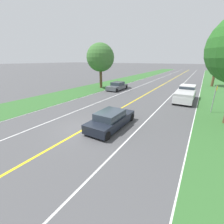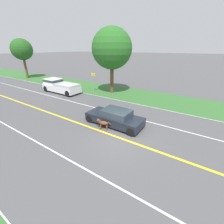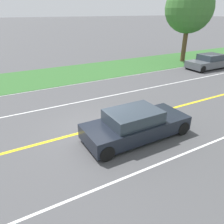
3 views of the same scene
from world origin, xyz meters
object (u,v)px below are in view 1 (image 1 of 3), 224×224
(ego_car, at_px, (111,120))
(pickup_truck, at_px, (186,93))
(roadside_tree_left_near, at_px, (100,58))
(street_sign, at_px, (215,96))
(dog, at_px, (101,116))
(oncoming_car, at_px, (117,86))
(roadside_tree_right_far, at_px, (218,56))

(ego_car, distance_m, pickup_truck, 12.32)
(roadside_tree_left_near, bearing_deg, ego_car, -52.44)
(ego_car, relative_size, roadside_tree_left_near, 0.61)
(ego_car, height_order, roadside_tree_left_near, roadside_tree_left_near)
(street_sign, bearing_deg, dog, -136.41)
(roadside_tree_left_near, bearing_deg, pickup_truck, -7.74)
(oncoming_car, bearing_deg, ego_car, 117.35)
(oncoming_car, height_order, street_sign, street_sign)
(pickup_truck, xyz_separation_m, roadside_tree_right_far, (3.23, 14.37, 4.58))
(pickup_truck, xyz_separation_m, street_sign, (2.80, -3.76, 0.78))
(pickup_truck, height_order, oncoming_car, pickup_truck)
(ego_car, xyz_separation_m, oncoming_car, (-6.93, 13.40, 0.01))
(ego_car, distance_m, oncoming_car, 15.08)
(roadside_tree_left_near, height_order, street_sign, roadside_tree_left_near)
(roadside_tree_right_far, distance_m, street_sign, 18.53)
(roadside_tree_right_far, relative_size, roadside_tree_left_near, 0.98)
(dog, bearing_deg, oncoming_car, 94.77)
(ego_car, height_order, roadside_tree_right_far, roadside_tree_right_far)
(street_sign, bearing_deg, oncoming_car, 158.14)
(ego_car, bearing_deg, dog, 164.46)
(roadside_tree_right_far, xyz_separation_m, roadside_tree_left_near, (-17.66, -12.41, -0.22))
(street_sign, bearing_deg, roadside_tree_left_near, 161.64)
(dog, xyz_separation_m, pickup_truck, (5.15, 11.33, 0.35))
(dog, height_order, roadside_tree_left_near, roadside_tree_left_near)
(pickup_truck, distance_m, roadside_tree_right_far, 15.42)
(dog, xyz_separation_m, oncoming_car, (-5.72, 13.06, 0.07))
(oncoming_car, xyz_separation_m, roadside_tree_left_near, (-3.55, 0.23, 4.64))
(ego_car, relative_size, street_sign, 1.73)
(ego_car, distance_m, roadside_tree_right_far, 27.44)
(dog, distance_m, street_sign, 11.04)
(dog, xyz_separation_m, roadside_tree_left_near, (-9.27, 13.29, 4.72))
(roadside_tree_left_near, xyz_separation_m, street_sign, (17.23, -5.72, -3.58))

